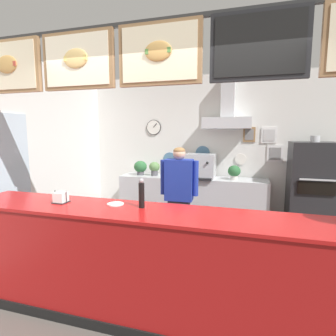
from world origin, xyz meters
name	(u,v)px	position (x,y,z in m)	size (l,w,h in m)	color
ground_plane	(166,295)	(0.00, 0.00, 0.00)	(6.40, 6.40, 0.00)	#514C47
back_wall_assembly	(205,144)	(0.02, 2.45, 1.54)	(4.74, 2.98, 2.86)	#9E9E99
service_counter	(154,266)	(0.00, -0.38, 0.53)	(4.00, 0.63, 1.06)	maroon
back_prep_counter	(191,202)	(-0.18, 2.27, 0.46)	(2.74, 0.53, 0.94)	#B7BABF
pizza_oven	(311,192)	(1.81, 2.13, 0.81)	(0.70, 0.65, 1.72)	#232326
shop_worker	(179,198)	(-0.12, 1.03, 0.84)	(0.55, 0.24, 1.56)	#232328
espresso_machine	(200,166)	(-0.02, 2.24, 1.15)	(0.53, 0.50, 0.44)	#B7BABF
potted_sage	(154,168)	(-0.92, 2.27, 1.09)	(0.21, 0.21, 0.26)	#4C4C51
potted_basil	(234,172)	(0.58, 2.23, 1.08)	(0.22, 0.22, 0.25)	beige
potted_oregano	(140,167)	(-1.21, 2.26, 1.09)	(0.25, 0.25, 0.28)	#4C4C51
potted_rosemary	(177,171)	(-0.47, 2.23, 1.05)	(0.17, 0.17, 0.20)	#4C4C51
pepper_grinder	(142,193)	(-0.15, -0.30, 1.20)	(0.06, 0.06, 0.28)	black
condiment_plate	(116,204)	(-0.44, -0.28, 1.07)	(0.16, 0.16, 0.01)	white
napkin_holder	(61,198)	(-1.01, -0.36, 1.11)	(0.14, 0.13, 0.12)	#262628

